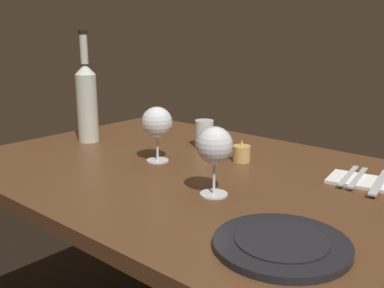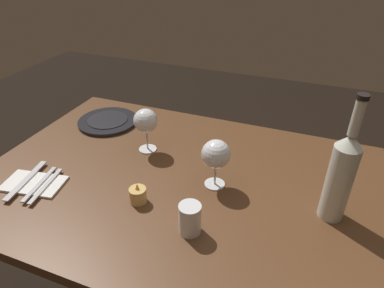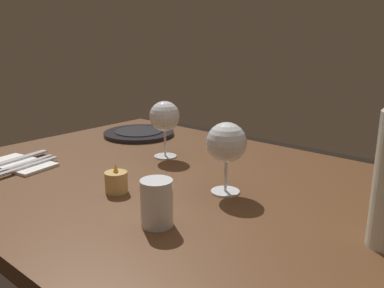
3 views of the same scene
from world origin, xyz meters
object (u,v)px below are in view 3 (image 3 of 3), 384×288
(folded_napkin, at_px, (20,164))
(fork_inner, at_px, (24,164))
(wine_glass_left, at_px, (165,117))
(votive_candle, at_px, (116,183))
(water_tumbler, at_px, (157,205))
(wine_glass_right, at_px, (226,144))
(fork_outer, at_px, (29,166))
(dinner_plate, at_px, (139,133))
(table_knife, at_px, (15,160))

(folded_napkin, bearing_deg, fork_inner, 180.00)
(wine_glass_left, relative_size, votive_candle, 2.48)
(water_tumbler, relative_size, folded_napkin, 0.44)
(wine_glass_right, height_order, fork_inner, wine_glass_right)
(wine_glass_right, xyz_separation_m, folded_napkin, (0.54, 0.21, -0.11))
(wine_glass_right, relative_size, fork_outer, 0.91)
(votive_candle, distance_m, folded_napkin, 0.36)
(water_tumbler, height_order, votive_candle, water_tumbler)
(dinner_plate, bearing_deg, folded_napkin, 91.51)
(votive_candle, xyz_separation_m, fork_inner, (0.33, 0.05, -0.01))
(wine_glass_left, distance_m, votive_candle, 0.31)
(votive_candle, distance_m, fork_inner, 0.33)
(wine_glass_right, bearing_deg, water_tumbler, 90.03)
(folded_napkin, bearing_deg, dinner_plate, -88.49)
(votive_candle, height_order, folded_napkin, votive_candle)
(water_tumbler, bearing_deg, dinner_plate, -39.07)
(wine_glass_right, distance_m, votive_candle, 0.26)
(wine_glass_right, xyz_separation_m, table_knife, (0.57, 0.21, -0.10))
(water_tumbler, relative_size, dinner_plate, 0.36)
(fork_inner, xyz_separation_m, fork_outer, (-0.02, 0.00, 0.00))
(wine_glass_left, relative_size, water_tumbler, 1.84)
(water_tumbler, xyz_separation_m, table_knife, (0.57, -0.00, -0.03))
(votive_candle, xyz_separation_m, fork_outer, (0.30, 0.05, -0.01))
(wine_glass_left, xyz_separation_m, fork_inner, (0.22, 0.32, -0.11))
(water_tumbler, bearing_deg, table_knife, -0.38)
(dinner_plate, distance_m, table_knife, 0.45)
(votive_candle, bearing_deg, water_tumbler, 163.69)
(wine_glass_left, distance_m, fork_outer, 0.39)
(votive_candle, height_order, fork_outer, votive_candle)
(votive_candle, bearing_deg, wine_glass_left, -67.90)
(dinner_plate, distance_m, fork_outer, 0.45)
(wine_glass_right, distance_m, table_knife, 0.62)
(dinner_plate, relative_size, fork_outer, 1.38)
(wine_glass_left, distance_m, wine_glass_right, 0.32)
(folded_napkin, bearing_deg, votive_candle, -171.70)
(fork_inner, bearing_deg, dinner_plate, -85.30)
(wine_glass_left, height_order, water_tumbler, wine_glass_left)
(water_tumbler, bearing_deg, wine_glass_left, -47.35)
(wine_glass_left, relative_size, table_knife, 0.79)
(fork_inner, bearing_deg, fork_outer, 180.00)
(folded_napkin, relative_size, fork_outer, 1.14)
(water_tumbler, height_order, table_knife, water_tumbler)
(wine_glass_right, relative_size, water_tumbler, 1.81)
(table_knife, bearing_deg, fork_inner, 180.00)
(fork_outer, bearing_deg, wine_glass_right, -156.67)
(water_tumbler, xyz_separation_m, folded_napkin, (0.54, -0.00, -0.04))
(votive_candle, relative_size, dinner_plate, 0.27)
(wine_glass_right, height_order, water_tumbler, wine_glass_right)
(wine_glass_right, bearing_deg, folded_napkin, 21.38)
(votive_candle, xyz_separation_m, dinner_plate, (0.37, -0.39, -0.02))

